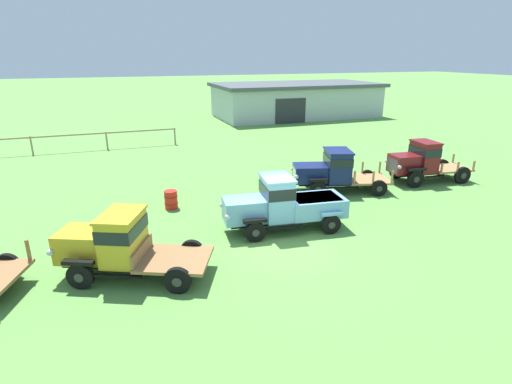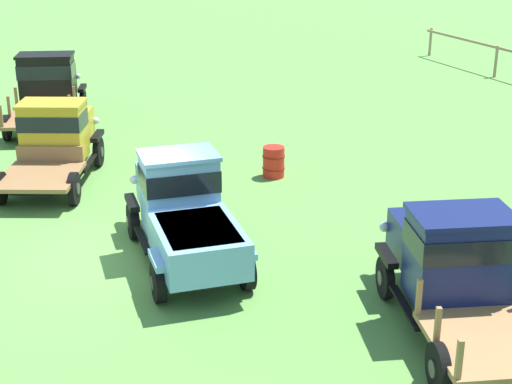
{
  "view_description": "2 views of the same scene",
  "coord_description": "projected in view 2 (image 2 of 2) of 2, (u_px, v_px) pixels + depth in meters",
  "views": [
    {
      "loc": [
        -5.37,
        -12.03,
        6.45
      ],
      "look_at": [
        0.07,
        2.79,
        1.0
      ],
      "focal_mm": 28.0,
      "sensor_mm": 36.0,
      "label": 1
    },
    {
      "loc": [
        14.31,
        -3.5,
        6.89
      ],
      "look_at": [
        0.07,
        2.79,
        1.0
      ],
      "focal_mm": 55.0,
      "sensor_mm": 36.0,
      "label": 2
    }
  ],
  "objects": [
    {
      "name": "vintage_truck_foreground_near",
      "position": [
        49.0,
        86.0,
        25.35
      ],
      "size": [
        5.27,
        3.31,
        2.2
      ],
      "color": "black",
      "rests_on": "ground"
    },
    {
      "name": "oil_drum_beside_row",
      "position": [
        274.0,
        162.0,
        20.39
      ],
      "size": [
        0.59,
        0.59,
        0.81
      ],
      "color": "red",
      "rests_on": "ground"
    },
    {
      "name": "vintage_truck_second_in_line",
      "position": [
        56.0,
        137.0,
        20.24
      ],
      "size": [
        4.86,
        3.4,
        2.03
      ],
      "color": "black",
      "rests_on": "ground"
    },
    {
      "name": "vintage_truck_midrow_center",
      "position": [
        183.0,
        210.0,
        15.55
      ],
      "size": [
        4.9,
        2.28,
        2.15
      ],
      "color": "black",
      "rests_on": "ground"
    },
    {
      "name": "ground_plane",
      "position": [
        130.0,
        256.0,
        16.0
      ],
      "size": [
        240.0,
        240.0,
        0.0
      ],
      "primitive_type": "plane",
      "color": "#5B9342"
    },
    {
      "name": "vintage_truck_far_side",
      "position": [
        453.0,
        262.0,
        13.28
      ],
      "size": [
        5.02,
        3.06,
        2.07
      ],
      "color": "black",
      "rests_on": "ground"
    }
  ]
}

